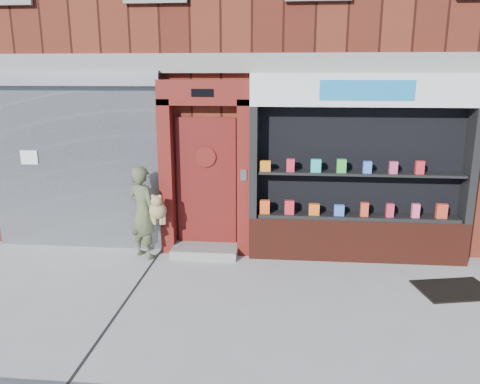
# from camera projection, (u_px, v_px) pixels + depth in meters

# --- Properties ---
(ground) EXTENTS (80.00, 80.00, 0.00)m
(ground) POSITION_uv_depth(u_px,v_px,m) (240.00, 305.00, 6.23)
(ground) COLOR #9E9E99
(ground) RESTS_ON ground
(building) EXTENTS (12.00, 8.16, 8.00)m
(building) POSITION_uv_depth(u_px,v_px,m) (263.00, 30.00, 11.03)
(building) COLOR #4A1A11
(building) RESTS_ON ground
(shutter_bay) EXTENTS (3.10, 0.30, 3.04)m
(shutter_bay) POSITION_uv_depth(u_px,v_px,m) (75.00, 151.00, 7.94)
(shutter_bay) COLOR gray
(shutter_bay) RESTS_ON ground
(red_door_bay) EXTENTS (1.52, 0.58, 2.90)m
(red_door_bay) POSITION_uv_depth(u_px,v_px,m) (205.00, 169.00, 7.73)
(red_door_bay) COLOR #5C130F
(red_door_bay) RESTS_ON ground
(pharmacy_bay) EXTENTS (3.50, 0.41, 3.00)m
(pharmacy_bay) POSITION_uv_depth(u_px,v_px,m) (359.00, 178.00, 7.49)
(pharmacy_bay) COLOR #521D13
(pharmacy_bay) RESTS_ON ground
(woman) EXTENTS (0.76, 0.62, 1.55)m
(woman) POSITION_uv_depth(u_px,v_px,m) (144.00, 212.00, 7.68)
(woman) COLOR #4E5538
(woman) RESTS_ON ground
(doormat) EXTENTS (1.14, 0.91, 0.03)m
(doormat) POSITION_uv_depth(u_px,v_px,m) (455.00, 290.00, 6.63)
(doormat) COLOR black
(doormat) RESTS_ON ground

